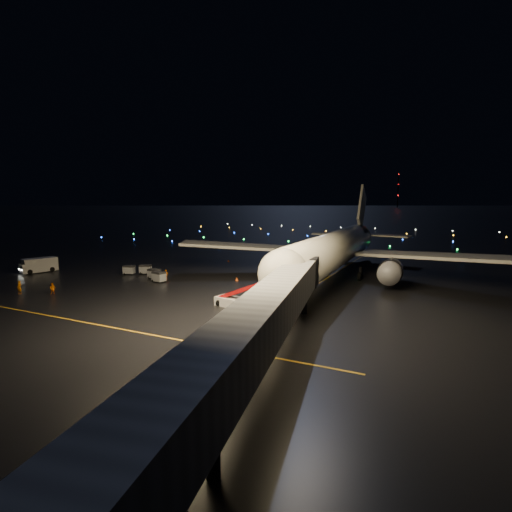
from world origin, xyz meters
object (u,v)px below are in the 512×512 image
at_px(service_truck, 40,265).
at_px(baggage_cart_3, 129,270).
at_px(pushback_tug, 253,318).
at_px(crew_c, 166,275).
at_px(baggage_cart_2, 145,269).
at_px(belt_loader, 234,293).
at_px(baggage_cart_1, 154,274).
at_px(airliner, 339,229).
at_px(crew_a, 19,287).
at_px(baggage_cart_0, 159,277).
at_px(crew_b, 53,289).

relative_size(service_truck, baggage_cart_3, 3.78).
xyz_separation_m(pushback_tug, crew_c, (-23.68, 15.81, -0.18)).
bearing_deg(baggage_cart_2, baggage_cart_3, -167.11).
bearing_deg(belt_loader, crew_c, 163.45).
bearing_deg(baggage_cart_1, airliner, 35.94).
xyz_separation_m(belt_loader, baggage_cart_1, (-20.64, 9.66, -0.97)).
relative_size(crew_c, baggage_cart_1, 0.91).
height_order(baggage_cart_1, baggage_cart_3, baggage_cart_1).
relative_size(pushback_tug, crew_a, 2.35).
bearing_deg(baggage_cart_0, baggage_cart_3, 171.92).
distance_m(airliner, baggage_cart_2, 34.49).
relative_size(pushback_tug, crew_b, 2.72).
relative_size(crew_a, baggage_cart_0, 0.94).
height_order(crew_b, baggage_cart_0, baggage_cart_0).
relative_size(baggage_cart_2, baggage_cart_3, 1.03).
relative_size(belt_loader, crew_b, 4.55).
bearing_deg(baggage_cart_2, pushback_tug, -52.85).
bearing_deg(baggage_cart_2, service_truck, 179.10).
relative_size(service_truck, crew_c, 4.07).
height_order(belt_loader, baggage_cart_0, belt_loader).
relative_size(airliner, crew_b, 35.74).
height_order(baggage_cart_0, baggage_cart_1, baggage_cart_0).
xyz_separation_m(service_truck, baggage_cart_0, (25.33, 2.31, -0.46)).
distance_m(crew_a, baggage_cart_1, 19.35).
relative_size(crew_a, crew_c, 1.07).
relative_size(baggage_cart_1, baggage_cart_2, 1.00).
xyz_separation_m(airliner, service_truck, (-49.70, -19.73, -6.86)).
distance_m(service_truck, baggage_cart_0, 25.44).
xyz_separation_m(baggage_cart_0, baggage_cart_2, (-6.81, 4.61, -0.02)).
height_order(crew_a, crew_c, crew_a).
bearing_deg(crew_c, crew_b, -35.41).
height_order(service_truck, baggage_cart_1, service_truck).
distance_m(belt_loader, baggage_cart_3, 29.33).
xyz_separation_m(belt_loader, crew_a, (-30.22, -7.15, -0.85)).
xyz_separation_m(pushback_tug, baggage_cart_0, (-23.77, 14.10, -0.21)).
height_order(airliner, pushback_tug, airliner).
xyz_separation_m(pushback_tug, baggage_cart_1, (-26.31, 15.95, -0.23)).
bearing_deg(crew_b, pushback_tug, -34.38).
bearing_deg(pushback_tug, service_truck, -178.26).
bearing_deg(crew_b, crew_a, 171.42).
xyz_separation_m(airliner, crew_a, (-36.48, -32.37, -7.23)).
height_order(belt_loader, crew_c, belt_loader).
bearing_deg(crew_a, baggage_cart_1, 43.21).
bearing_deg(baggage_cart_0, crew_b, -110.63).
bearing_deg(crew_c, belt_loader, 54.91).
xyz_separation_m(crew_b, baggage_cart_3, (-1.33, 16.07, -0.01)).
distance_m(pushback_tug, service_truck, 50.50).
xyz_separation_m(crew_c, baggage_cart_1, (-2.63, 0.14, -0.05)).
bearing_deg(service_truck, airliner, 39.34).
xyz_separation_m(airliner, pushback_tug, (-0.59, -31.52, -7.12)).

